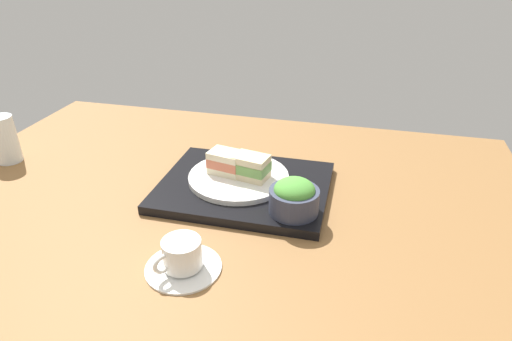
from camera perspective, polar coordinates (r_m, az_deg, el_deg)
name	(u,v)px	position (r cm, az deg, el deg)	size (l,w,h in cm)	color
ground_plane	(219,203)	(102.37, -4.71, -4.17)	(140.00, 100.00, 3.00)	brown
serving_tray	(244,187)	(103.28, -1.50, -2.10)	(38.29, 30.27, 2.12)	black
sandwich_plate	(239,177)	(103.91, -2.23, -0.85)	(23.26, 23.26, 1.22)	silver
sandwich_near	(251,167)	(101.13, -0.63, 0.46)	(8.78, 7.03, 5.47)	beige
sandwich_far	(226,162)	(103.66, -3.85, 1.07)	(8.64, 6.79, 5.31)	beige
salad_bowl	(294,197)	(91.02, 4.89, -3.37)	(10.27, 10.27, 7.42)	#33384C
coffee_cup	(182,258)	(81.07, -9.42, -10.94)	(13.69, 13.69, 6.04)	white
drinking_glass	(5,139)	(131.51, -29.39, 3.48)	(6.19, 6.19, 12.33)	silver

